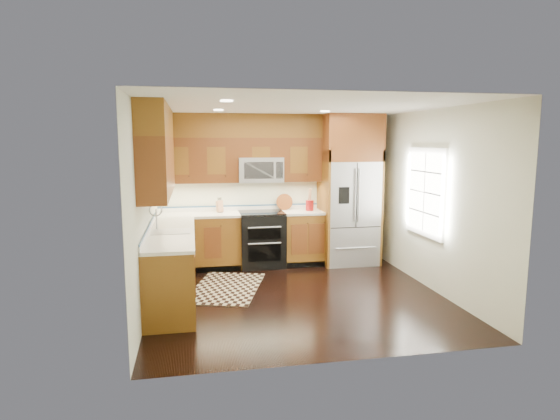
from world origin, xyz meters
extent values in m
plane|color=black|center=(0.00, 0.00, 0.00)|extent=(4.00, 4.00, 0.00)
cube|color=silver|center=(0.00, 2.00, 1.30)|extent=(4.00, 0.02, 2.60)
cube|color=silver|center=(-2.00, 0.00, 1.30)|extent=(0.02, 4.00, 2.60)
cube|color=silver|center=(2.00, 0.00, 1.30)|extent=(0.02, 4.00, 2.60)
cube|color=white|center=(1.98, 0.20, 1.40)|extent=(0.04, 1.10, 1.30)
cube|color=white|center=(1.97, 0.20, 1.40)|extent=(0.02, 0.95, 1.15)
cube|color=brown|center=(-1.31, 1.70, 0.45)|extent=(1.37, 0.60, 0.90)
cube|color=brown|center=(0.49, 1.70, 0.45)|extent=(0.72, 0.60, 0.90)
cube|color=brown|center=(-1.70, 0.20, 0.45)|extent=(0.60, 2.40, 0.90)
cube|color=white|center=(-0.57, 1.70, 0.92)|extent=(2.85, 0.62, 0.04)
cube|color=white|center=(-1.70, 0.20, 0.92)|extent=(0.62, 2.40, 0.04)
cube|color=brown|center=(-0.57, 1.83, 1.83)|extent=(2.85, 0.33, 0.75)
cube|color=brown|center=(-1.83, 0.20, 1.83)|extent=(0.33, 2.40, 0.75)
cube|color=brown|center=(-0.57, 1.83, 2.40)|extent=(2.85, 0.33, 0.40)
cube|color=brown|center=(-1.83, 0.20, 2.40)|extent=(0.33, 2.40, 0.40)
cube|color=black|center=(-0.25, 1.67, 0.46)|extent=(0.76, 0.64, 0.92)
cube|color=black|center=(-0.25, 1.67, 0.94)|extent=(0.76, 0.60, 0.02)
cube|color=black|center=(-0.25, 1.35, 0.62)|extent=(0.55, 0.01, 0.18)
cube|color=black|center=(-0.25, 1.35, 0.30)|extent=(0.55, 0.01, 0.28)
cylinder|color=#B2B2B7|center=(-0.25, 1.33, 0.74)|extent=(0.55, 0.02, 0.02)
cylinder|color=#B2B2B7|center=(-0.25, 1.33, 0.47)|extent=(0.55, 0.02, 0.02)
cube|color=#B2B2B7|center=(-0.25, 1.80, 1.66)|extent=(0.76, 0.40, 0.42)
cube|color=black|center=(-0.30, 1.60, 1.66)|extent=(0.50, 0.01, 0.28)
cube|color=#B2B2B7|center=(1.30, 1.63, 0.90)|extent=(0.90, 0.74, 1.80)
cube|color=black|center=(1.30, 1.26, 1.25)|extent=(0.01, 0.01, 1.08)
cube|color=black|center=(1.08, 1.25, 1.25)|extent=(0.18, 0.01, 0.28)
cube|color=brown|center=(0.83, 1.63, 1.00)|extent=(0.04, 0.74, 2.00)
cube|color=brown|center=(1.77, 1.63, 1.00)|extent=(0.04, 0.74, 2.00)
cube|color=brown|center=(1.30, 1.63, 2.20)|extent=(0.98, 0.74, 0.80)
cube|color=#B2B2B7|center=(-1.70, 0.20, 0.95)|extent=(0.50, 0.42, 0.02)
cylinder|color=#B2B2B7|center=(-1.90, 0.42, 1.08)|extent=(0.02, 0.02, 0.28)
torus|color=#B2B2B7|center=(-1.90, 0.34, 1.22)|extent=(0.18, 0.02, 0.18)
cube|color=black|center=(-0.95, 0.54, 0.01)|extent=(1.33, 1.74, 0.01)
cube|color=#A26F4E|center=(-0.95, 1.82, 1.04)|extent=(0.12, 0.14, 0.20)
cylinder|color=maroon|center=(0.61, 1.71, 1.03)|extent=(0.18, 0.18, 0.18)
cylinder|color=brown|center=(0.19, 1.88, 0.95)|extent=(0.31, 0.31, 0.02)
camera|label=1|loc=(-1.40, -6.14, 2.15)|focal=30.00mm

